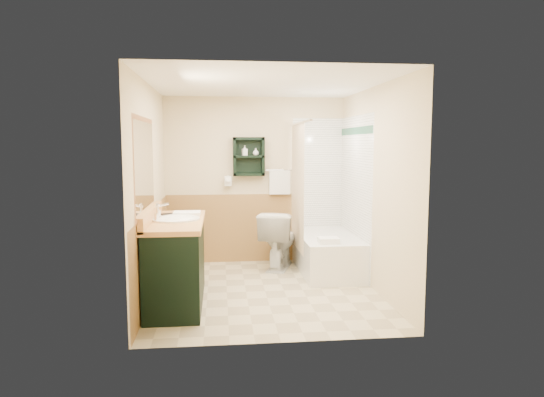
{
  "coord_description": "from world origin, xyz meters",
  "views": [
    {
      "loc": [
        -0.52,
        -5.54,
        1.73
      ],
      "look_at": [
        0.1,
        0.2,
        1.08
      ],
      "focal_mm": 32.0,
      "sensor_mm": 36.0,
      "label": 1
    }
  ],
  "objects_px": {
    "bathtub": "(327,253)",
    "soap_bottle_b": "(256,153)",
    "vanity": "(176,262)",
    "vanity_book": "(162,206)",
    "hair_dryer": "(228,181)",
    "soap_bottle_a": "(245,153)",
    "wall_shelf": "(249,157)",
    "toilet": "(279,240)"
  },
  "relations": [
    {
      "from": "toilet",
      "to": "soap_bottle_b",
      "type": "distance_m",
      "value": 1.29
    },
    {
      "from": "vanity",
      "to": "soap_bottle_b",
      "type": "distance_m",
      "value": 2.29
    },
    {
      "from": "vanity",
      "to": "soap_bottle_b",
      "type": "relative_size",
      "value": 13.83
    },
    {
      "from": "bathtub",
      "to": "vanity_book",
      "type": "bearing_deg",
      "value": -157.01
    },
    {
      "from": "hair_dryer",
      "to": "vanity_book",
      "type": "bearing_deg",
      "value": -116.78
    },
    {
      "from": "hair_dryer",
      "to": "vanity_book",
      "type": "distance_m",
      "value": 1.69
    },
    {
      "from": "toilet",
      "to": "soap_bottle_a",
      "type": "height_order",
      "value": "soap_bottle_a"
    },
    {
      "from": "wall_shelf",
      "to": "vanity",
      "type": "xyz_separation_m",
      "value": [
        -0.89,
        -1.72,
        -1.09
      ]
    },
    {
      "from": "vanity",
      "to": "vanity_book",
      "type": "xyz_separation_m",
      "value": [
        -0.17,
        0.24,
        0.58
      ]
    },
    {
      "from": "bathtub",
      "to": "soap_bottle_b",
      "type": "bearing_deg",
      "value": 147.4
    },
    {
      "from": "toilet",
      "to": "soap_bottle_b",
      "type": "bearing_deg",
      "value": -30.05
    },
    {
      "from": "vanity_book",
      "to": "wall_shelf",
      "type": "bearing_deg",
      "value": 32.16
    },
    {
      "from": "wall_shelf",
      "to": "soap_bottle_a",
      "type": "bearing_deg",
      "value": -175.1
    },
    {
      "from": "hair_dryer",
      "to": "vanity",
      "type": "height_order",
      "value": "hair_dryer"
    },
    {
      "from": "bathtub",
      "to": "wall_shelf",
      "type": "bearing_deg",
      "value": 149.8
    },
    {
      "from": "hair_dryer",
      "to": "toilet",
      "type": "height_order",
      "value": "hair_dryer"
    },
    {
      "from": "vanity",
      "to": "vanity_book",
      "type": "bearing_deg",
      "value": 124.1
    },
    {
      "from": "wall_shelf",
      "to": "bathtub",
      "type": "distance_m",
      "value": 1.76
    },
    {
      "from": "wall_shelf",
      "to": "bathtub",
      "type": "relative_size",
      "value": 0.37
    },
    {
      "from": "hair_dryer",
      "to": "soap_bottle_a",
      "type": "bearing_deg",
      "value": -7.08
    },
    {
      "from": "soap_bottle_a",
      "to": "vanity",
      "type": "bearing_deg",
      "value": -115.94
    },
    {
      "from": "bathtub",
      "to": "toilet",
      "type": "height_order",
      "value": "toilet"
    },
    {
      "from": "bathtub",
      "to": "toilet",
      "type": "bearing_deg",
      "value": 157.59
    },
    {
      "from": "vanity",
      "to": "toilet",
      "type": "distance_m",
      "value": 1.89
    },
    {
      "from": "vanity_book",
      "to": "soap_bottle_b",
      "type": "xyz_separation_m",
      "value": [
        1.16,
        1.48,
        0.57
      ]
    },
    {
      "from": "soap_bottle_b",
      "to": "vanity",
      "type": "bearing_deg",
      "value": -120.05
    },
    {
      "from": "wall_shelf",
      "to": "bathtub",
      "type": "height_order",
      "value": "wall_shelf"
    },
    {
      "from": "vanity",
      "to": "bathtub",
      "type": "height_order",
      "value": "vanity"
    },
    {
      "from": "bathtub",
      "to": "vanity",
      "type": "bearing_deg",
      "value": -149.56
    },
    {
      "from": "hair_dryer",
      "to": "bathtub",
      "type": "distance_m",
      "value": 1.74
    },
    {
      "from": "wall_shelf",
      "to": "soap_bottle_b",
      "type": "bearing_deg",
      "value": -2.86
    },
    {
      "from": "vanity_book",
      "to": "toilet",
      "type": "bearing_deg",
      "value": 16.04
    },
    {
      "from": "hair_dryer",
      "to": "wall_shelf",
      "type": "bearing_deg",
      "value": -4.76
    },
    {
      "from": "hair_dryer",
      "to": "bathtub",
      "type": "relative_size",
      "value": 0.16
    },
    {
      "from": "soap_bottle_a",
      "to": "wall_shelf",
      "type": "bearing_deg",
      "value": 4.9
    },
    {
      "from": "wall_shelf",
      "to": "soap_bottle_a",
      "type": "distance_m",
      "value": 0.08
    },
    {
      "from": "wall_shelf",
      "to": "toilet",
      "type": "xyz_separation_m",
      "value": [
        0.39,
        -0.34,
        -1.15
      ]
    },
    {
      "from": "soap_bottle_a",
      "to": "toilet",
      "type": "bearing_deg",
      "value": -36.3
    },
    {
      "from": "bathtub",
      "to": "vanity_book",
      "type": "xyz_separation_m",
      "value": [
        -2.08,
        -0.88,
        0.79
      ]
    },
    {
      "from": "toilet",
      "to": "vanity",
      "type": "bearing_deg",
      "value": 65.73
    },
    {
      "from": "toilet",
      "to": "soap_bottle_b",
      "type": "xyz_separation_m",
      "value": [
        -0.29,
        0.33,
        1.21
      ]
    },
    {
      "from": "wall_shelf",
      "to": "toilet",
      "type": "distance_m",
      "value": 1.26
    }
  ]
}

